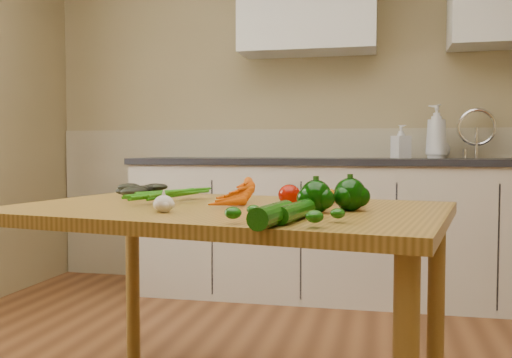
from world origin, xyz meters
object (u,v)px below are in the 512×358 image
object	(u,v)px
soap_bottle_b	(401,142)
soap_bottle_c	(441,146)
pepper_b	(350,195)
pepper_c	(316,197)
garlic_bulb	(164,204)
zucchini_a	(294,211)
tomato_c	(355,198)
zucchini_b	(273,215)
table	(226,231)
tomato_b	(329,197)
soap_bottle_a	(436,132)
carrot_bunch	(215,194)
tomato_a	(289,195)
leafy_greens	(144,184)
pepper_a	(314,198)

from	to	relation	value
soap_bottle_b	soap_bottle_c	world-z (taller)	soap_bottle_b
soap_bottle_c	pepper_b	xyz separation A→B (m)	(-0.46, -2.07, -0.16)
pepper_b	pepper_c	world-z (taller)	pepper_b
garlic_bulb	zucchini_a	size ratio (longest dim) A/B	0.26
pepper_b	tomato_c	xyz separation A→B (m)	(0.01, 0.10, -0.02)
garlic_bulb	zucchini_b	distance (m)	0.45
table	tomato_c	distance (m)	0.45
soap_bottle_b	tomato_b	world-z (taller)	soap_bottle_b
soap_bottle_b	soap_bottle_a	bearing A→B (deg)	-32.81
carrot_bunch	zucchini_a	size ratio (longest dim) A/B	1.11
pepper_c	zucchini_a	xyz separation A→B (m)	(-0.03, -0.20, -0.02)
zucchini_b	pepper_c	bearing A→B (deg)	77.37
soap_bottle_b	zucchini_b	world-z (taller)	soap_bottle_b
soap_bottle_c	tomato_a	xyz separation A→B (m)	(-0.68, -1.93, -0.18)
tomato_a	carrot_bunch	bearing A→B (deg)	-176.87
soap_bottle_a	leafy_greens	xyz separation A→B (m)	(-1.27, -1.64, -0.25)
pepper_a	zucchini_b	size ratio (longest dim) A/B	0.39
soap_bottle_c	garlic_bulb	bearing A→B (deg)	-7.86
leafy_greens	zucchini_b	xyz separation A→B (m)	(0.67, -0.74, -0.02)
soap_bottle_c	tomato_c	world-z (taller)	soap_bottle_c
carrot_bunch	pepper_a	distance (m)	0.41
garlic_bulb	tomato_c	xyz separation A→B (m)	(0.56, 0.28, 0.01)
soap_bottle_b	zucchini_a	world-z (taller)	soap_bottle_b
pepper_a	tomato_c	size ratio (longest dim) A/B	1.23
pepper_b	zucchini_b	xyz separation A→B (m)	(-0.17, -0.40, -0.02)
soap_bottle_a	soap_bottle_c	world-z (taller)	soap_bottle_a
table	tomato_a	xyz separation A→B (m)	(0.20, 0.09, 0.12)
zucchini_a	zucchini_b	size ratio (longest dim) A/B	1.10
carrot_bunch	pepper_a	world-z (taller)	pepper_a
table	soap_bottle_b	xyz separation A→B (m)	(0.63, 1.93, 0.33)
pepper_c	tomato_b	size ratio (longest dim) A/B	1.58
pepper_a	pepper_b	distance (m)	0.12
soap_bottle_b	table	bearing A→B (deg)	-141.55
table	soap_bottle_a	xyz separation A→B (m)	(0.85, 1.93, 0.39)
soap_bottle_c	soap_bottle_a	bearing A→B (deg)	-4.52
soap_bottle_c	carrot_bunch	size ratio (longest dim) A/B	0.60
tomato_b	tomato_c	bearing A→B (deg)	-35.14
pepper_a	tomato_b	size ratio (longest dim) A/B	1.36
pepper_c	pepper_a	bearing A→B (deg)	107.70
tomato_a	zucchini_a	bearing A→B (deg)	-78.95
tomato_a	garlic_bulb	bearing A→B (deg)	-137.70
pepper_a	soap_bottle_a	bearing A→B (deg)	75.22
carrot_bunch	pepper_b	xyz separation A→B (m)	(0.48, -0.12, 0.02)
garlic_bulb	pepper_a	world-z (taller)	pepper_a
table	pepper_a	world-z (taller)	pepper_a
soap_bottle_a	zucchini_a	bearing A→B (deg)	32.82
leafy_greens	tomato_a	size ratio (longest dim) A/B	2.62
tomato_b	soap_bottle_c	bearing A→B (deg)	73.96
carrot_bunch	soap_bottle_a	bearing A→B (deg)	73.89
soap_bottle_a	pepper_c	xyz separation A→B (m)	(-0.53, -2.06, -0.26)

